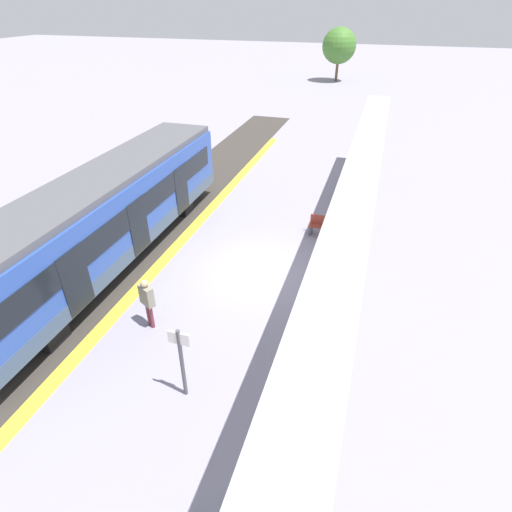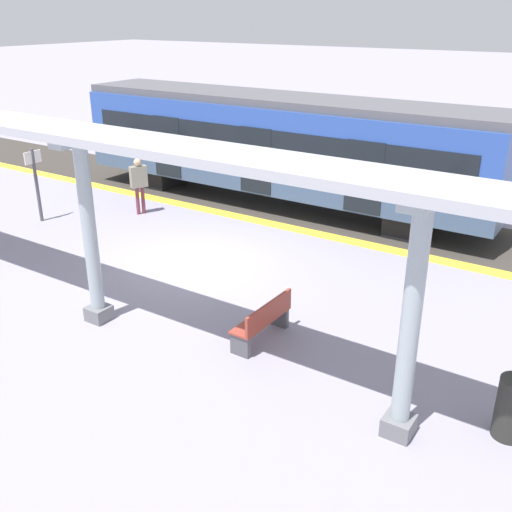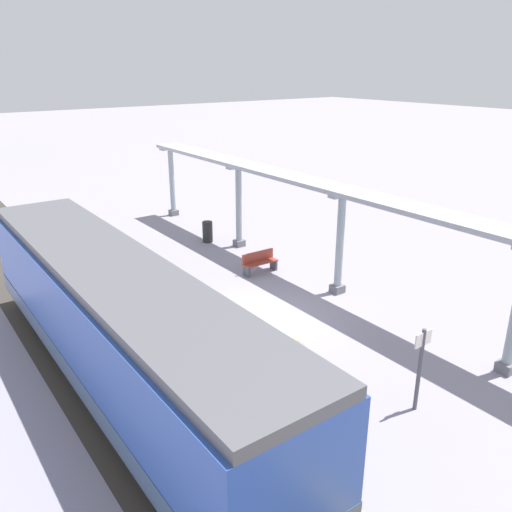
{
  "view_description": "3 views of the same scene",
  "coord_description": "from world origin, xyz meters",
  "px_view_note": "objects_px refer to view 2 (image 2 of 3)",
  "views": [
    {
      "loc": [
        3.83,
        -12.13,
        8.77
      ],
      "look_at": [
        0.43,
        -1.06,
        1.38
      ],
      "focal_mm": 28.74,
      "sensor_mm": 36.0,
      "label": 1
    },
    {
      "loc": [
        10.49,
        8.76,
        5.91
      ],
      "look_at": [
        0.88,
        2.46,
        1.07
      ],
      "focal_mm": 41.08,
      "sensor_mm": 36.0,
      "label": 2
    },
    {
      "loc": [
        -9.4,
        -12.19,
        7.96
      ],
      "look_at": [
        0.52,
        1.42,
        1.7
      ],
      "focal_mm": 36.36,
      "sensor_mm": 36.0,
      "label": 3
    }
  ],
  "objects_px": {
    "train_near_carriage": "(278,148)",
    "passenger_waiting_near_edge": "(139,180)",
    "canopy_pillar_third": "(90,233)",
    "bench_near_end": "(264,320)",
    "canopy_pillar_fourth": "(410,323)",
    "trash_bin": "(512,408)",
    "platform_info_sign": "(36,178)"
  },
  "relations": [
    {
      "from": "train_near_carriage",
      "to": "bench_near_end",
      "type": "xyz_separation_m",
      "value": [
        7.62,
        4.33,
        -1.39
      ]
    },
    {
      "from": "canopy_pillar_third",
      "to": "platform_info_sign",
      "type": "relative_size",
      "value": 1.71
    },
    {
      "from": "train_near_carriage",
      "to": "trash_bin",
      "type": "xyz_separation_m",
      "value": [
        7.91,
        8.87,
        -1.34
      ]
    },
    {
      "from": "train_near_carriage",
      "to": "canopy_pillar_fourth",
      "type": "height_order",
      "value": "canopy_pillar_fourth"
    },
    {
      "from": "train_near_carriage",
      "to": "passenger_waiting_near_edge",
      "type": "bearing_deg",
      "value": -42.73
    },
    {
      "from": "trash_bin",
      "to": "platform_info_sign",
      "type": "distance_m",
      "value": 14.19
    },
    {
      "from": "trash_bin",
      "to": "bench_near_end",
      "type": "bearing_deg",
      "value": -93.75
    },
    {
      "from": "canopy_pillar_fourth",
      "to": "bench_near_end",
      "type": "bearing_deg",
      "value": -110.2
    },
    {
      "from": "canopy_pillar_third",
      "to": "trash_bin",
      "type": "height_order",
      "value": "canopy_pillar_third"
    },
    {
      "from": "train_near_carriage",
      "to": "passenger_waiting_near_edge",
      "type": "relative_size",
      "value": 8.05
    },
    {
      "from": "canopy_pillar_third",
      "to": "platform_info_sign",
      "type": "distance_m",
      "value": 7.0
    },
    {
      "from": "train_near_carriage",
      "to": "canopy_pillar_fourth",
      "type": "xyz_separation_m",
      "value": [
        8.77,
        7.48,
        0.07
      ]
    },
    {
      "from": "train_near_carriage",
      "to": "canopy_pillar_third",
      "type": "xyz_separation_m",
      "value": [
        8.77,
        1.04,
        0.07
      ]
    },
    {
      "from": "train_near_carriage",
      "to": "passenger_waiting_near_edge",
      "type": "xyz_separation_m",
      "value": [
        3.27,
        -3.02,
        -0.73
      ]
    },
    {
      "from": "canopy_pillar_fourth",
      "to": "passenger_waiting_near_edge",
      "type": "distance_m",
      "value": 11.88
    },
    {
      "from": "canopy_pillar_third",
      "to": "canopy_pillar_fourth",
      "type": "distance_m",
      "value": 6.43
    },
    {
      "from": "train_near_carriage",
      "to": "canopy_pillar_fourth",
      "type": "distance_m",
      "value": 11.53
    },
    {
      "from": "canopy_pillar_third",
      "to": "canopy_pillar_fourth",
      "type": "relative_size",
      "value": 1.0
    },
    {
      "from": "canopy_pillar_third",
      "to": "passenger_waiting_near_edge",
      "type": "xyz_separation_m",
      "value": [
        -5.51,
        -4.06,
        -0.81
      ]
    },
    {
      "from": "train_near_carriage",
      "to": "canopy_pillar_fourth",
      "type": "bearing_deg",
      "value": 40.44
    },
    {
      "from": "canopy_pillar_third",
      "to": "bench_near_end",
      "type": "xyz_separation_m",
      "value": [
        -1.16,
        3.29,
        -1.46
      ]
    },
    {
      "from": "canopy_pillar_third",
      "to": "trash_bin",
      "type": "distance_m",
      "value": 8.0
    },
    {
      "from": "canopy_pillar_third",
      "to": "canopy_pillar_fourth",
      "type": "xyz_separation_m",
      "value": [
        0.0,
        6.43,
        0.0
      ]
    },
    {
      "from": "train_near_carriage",
      "to": "trash_bin",
      "type": "distance_m",
      "value": 11.96
    },
    {
      "from": "canopy_pillar_fourth",
      "to": "trash_bin",
      "type": "relative_size",
      "value": 3.79
    },
    {
      "from": "canopy_pillar_fourth",
      "to": "canopy_pillar_third",
      "type": "bearing_deg",
      "value": -90.0
    },
    {
      "from": "platform_info_sign",
      "to": "canopy_pillar_third",
      "type": "bearing_deg",
      "value": 61.26
    },
    {
      "from": "trash_bin",
      "to": "canopy_pillar_third",
      "type": "bearing_deg",
      "value": -83.72
    },
    {
      "from": "canopy_pillar_third",
      "to": "trash_bin",
      "type": "xyz_separation_m",
      "value": [
        -0.86,
        7.82,
        -1.41
      ]
    },
    {
      "from": "train_near_carriage",
      "to": "platform_info_sign",
      "type": "xyz_separation_m",
      "value": [
        5.42,
        -5.08,
        -0.51
      ]
    },
    {
      "from": "bench_near_end",
      "to": "trash_bin",
      "type": "relative_size",
      "value": 1.52
    },
    {
      "from": "canopy_pillar_third",
      "to": "bench_near_end",
      "type": "bearing_deg",
      "value": 109.39
    }
  ]
}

